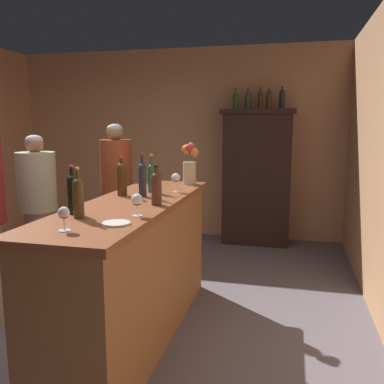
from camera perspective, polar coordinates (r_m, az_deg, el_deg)
floor at (r=3.63m, az=-16.55°, el=-17.87°), size 8.08×8.08×0.00m
wall_back at (r=6.18m, az=-2.14°, el=6.79°), size 4.95×0.12×2.72m
bar_counter at (r=3.21m, az=-8.08°, el=-10.69°), size 0.65×2.26×1.08m
display_cabinet at (r=5.68m, az=9.03°, el=2.34°), size 0.98×0.45×1.84m
wine_bottle_malbec at (r=3.25m, az=-6.90°, el=1.98°), size 0.06×0.06×0.34m
wine_bottle_syrah at (r=2.71m, az=-16.26°, el=-0.00°), size 0.07×0.07×0.31m
wine_bottle_riesling at (r=2.90m, az=-4.98°, el=0.72°), size 0.07×0.07×0.28m
wine_bottle_merlot at (r=2.57m, az=-15.53°, el=-0.54°), size 0.07×0.07×0.31m
wine_bottle_pinot at (r=3.44m, az=-5.65°, el=2.17°), size 0.06×0.06×0.32m
wine_bottle_rose at (r=3.31m, az=-9.73°, el=2.01°), size 0.08×0.08×0.31m
wine_glass_front at (r=3.45m, az=-2.26°, el=1.88°), size 0.08×0.08×0.16m
wine_glass_mid at (r=2.30m, az=-17.39°, el=-3.01°), size 0.07×0.07×0.13m
wine_glass_rear at (r=2.56m, az=-7.66°, el=-1.25°), size 0.07×0.07×0.14m
flower_arrangement at (r=3.89m, az=-0.34°, el=3.81°), size 0.16×0.14×0.39m
cheese_plate at (r=2.39m, az=-10.49°, el=-4.30°), size 0.16×0.16×0.01m
display_bottle_left at (r=5.68m, az=6.08°, el=12.58°), size 0.07×0.07×0.29m
display_bottle_midleft at (r=5.66m, az=7.77°, el=12.58°), size 0.08×0.08×0.29m
display_bottle_center at (r=5.64m, az=9.47°, el=12.61°), size 0.07×0.07×0.29m
display_bottle_midright at (r=5.63m, az=10.67°, el=12.60°), size 0.08×0.08×0.29m
display_bottle_right at (r=5.63m, az=12.42°, el=12.62°), size 0.08×0.08×0.32m
patron_in_grey at (r=4.28m, az=-20.58°, el=-2.02°), size 0.37×0.37×1.54m
patron_by_cabinet at (r=4.54m, az=-10.42°, el=-0.10°), size 0.34×0.34×1.65m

